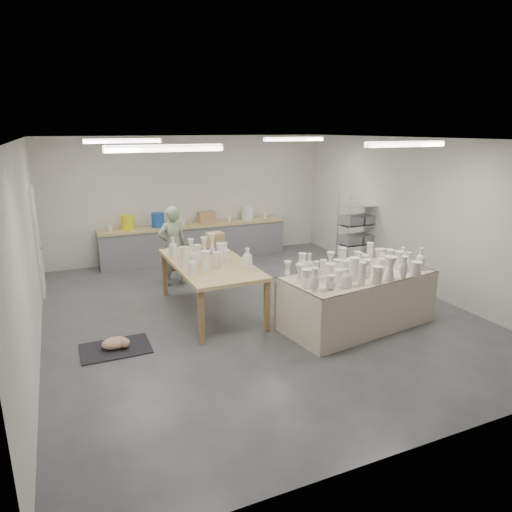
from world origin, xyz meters
name	(u,v)px	position (x,y,z in m)	size (l,w,h in m)	color
room	(247,197)	(-0.11, 0.08, 2.06)	(8.00, 8.02, 3.00)	#424449
back_counter	(195,240)	(-0.01, 3.68, 0.49)	(4.60, 0.60, 1.24)	tan
wire_shelf	(358,230)	(3.20, 1.40, 0.92)	(0.88, 0.48, 1.80)	silver
drying_table	(357,298)	(1.31, -1.21, 0.48)	(2.64, 1.53, 1.26)	olive
work_table	(209,260)	(-0.70, 0.38, 0.93)	(1.26, 2.48, 1.29)	tan
rug	(116,348)	(-2.48, -0.52, 0.01)	(1.00, 0.70, 0.02)	black
cat	(116,343)	(-2.46, -0.53, 0.10)	(0.44, 0.35, 0.17)	white
potter	(173,246)	(-0.96, 2.02, 0.83)	(0.61, 0.40, 1.66)	#8CA17D
red_stool	(171,269)	(-0.96, 2.29, 0.25)	(0.35, 0.35, 0.28)	#A51728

